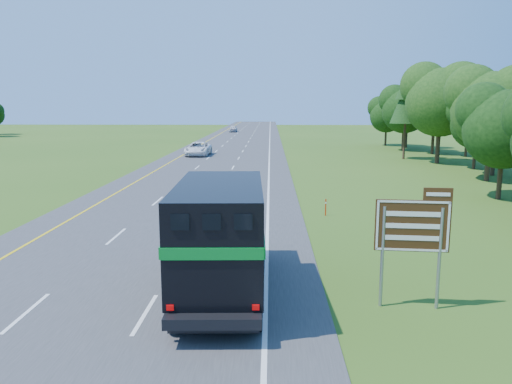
# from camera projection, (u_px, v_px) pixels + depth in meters

# --- Properties ---
(ground) EXTENTS (300.00, 300.00, 0.00)m
(ground) POSITION_uv_depth(u_px,v_px,m) (58.00, 345.00, 13.29)
(ground) COLOR #315516
(ground) RESTS_ON ground
(road) EXTENTS (15.00, 260.00, 0.04)m
(road) POSITION_uv_depth(u_px,v_px,m) (226.00, 156.00, 62.51)
(road) COLOR #38383A
(road) RESTS_ON ground
(lane_markings) EXTENTS (11.15, 260.00, 0.01)m
(lane_markings) POSITION_uv_depth(u_px,v_px,m) (226.00, 156.00, 62.51)
(lane_markings) COLOR yellow
(lane_markings) RESTS_ON road
(horse_truck) EXTENTS (3.02, 8.73, 3.82)m
(horse_truck) POSITION_uv_depth(u_px,v_px,m) (221.00, 233.00, 16.69)
(horse_truck) COLOR black
(horse_truck) RESTS_ON road
(white_suv) EXTENTS (2.95, 6.14, 1.69)m
(white_suv) POSITION_uv_depth(u_px,v_px,m) (198.00, 149.00, 62.63)
(white_suv) COLOR white
(white_suv) RESTS_ON road
(far_car) EXTENTS (1.78, 4.40, 1.50)m
(far_car) POSITION_uv_depth(u_px,v_px,m) (233.00, 129.00, 116.90)
(far_car) COLOR #BCBBC3
(far_car) RESTS_ON road
(exit_sign) EXTENTS (2.27, 0.27, 3.85)m
(exit_sign) POSITION_uv_depth(u_px,v_px,m) (414.00, 231.00, 15.36)
(exit_sign) COLOR gray
(exit_sign) RESTS_ON ground
(delineator) EXTENTS (0.08, 0.04, 0.98)m
(delineator) POSITION_uv_depth(u_px,v_px,m) (326.00, 207.00, 28.78)
(delineator) COLOR red
(delineator) RESTS_ON ground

